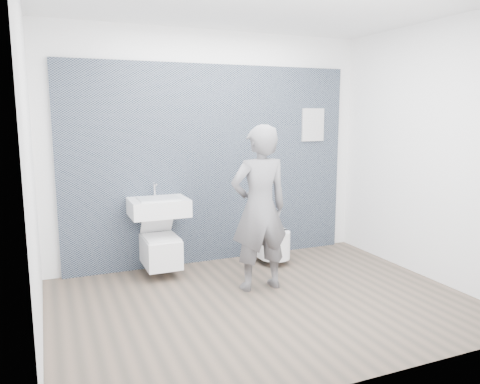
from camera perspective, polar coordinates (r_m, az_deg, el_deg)
name	(u,v)px	position (r m, az deg, el deg)	size (l,w,h in m)	color
ground	(264,302)	(4.71, 2.91, -13.23)	(4.00, 4.00, 0.00)	brown
room_shell	(265,123)	(4.34, 3.11, 8.43)	(4.00, 4.00, 4.00)	white
tile_wall	(213,259)	(5.99, -3.27, -8.18)	(3.60, 0.06, 2.40)	black
washbasin	(159,207)	(5.33, -9.89, -1.77)	(0.64, 0.48, 0.48)	white
toilet_square	(161,249)	(5.42, -9.66, -6.90)	(0.38, 0.55, 0.67)	white
toilet_rounded	(271,242)	(5.85, 3.76, -6.14)	(0.37, 0.63, 0.34)	white
info_placard	(310,248)	(6.52, 8.50, -6.77)	(0.32, 0.03, 0.43)	white
visitor	(259,208)	(4.81, 2.39, -2.02)	(0.63, 0.41, 1.72)	slate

